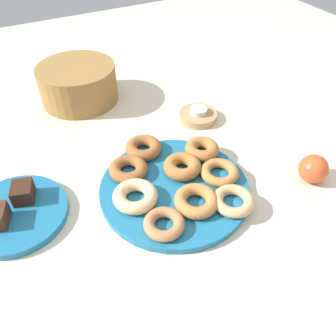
{
  "coord_description": "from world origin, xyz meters",
  "views": [
    {
      "loc": [
        -0.26,
        -0.46,
        0.57
      ],
      "look_at": [
        0.0,
        0.03,
        0.05
      ],
      "focal_mm": 36.7,
      "sensor_mm": 36.0,
      "label": 1
    }
  ],
  "objects": [
    {
      "name": "ground_plane",
      "position": [
        0.0,
        0.0,
        0.0
      ],
      "size": [
        2.4,
        2.4,
        0.0
      ],
      "primitive_type": "plane",
      "color": "beige"
    },
    {
      "name": "donut_plate",
      "position": [
        0.0,
        0.0,
        0.01
      ],
      "size": [
        0.33,
        0.33,
        0.02
      ],
      "primitive_type": "cylinder",
      "color": "#1E6B93",
      "rests_on": "ground_plane"
    },
    {
      "name": "donut_0",
      "position": [
        -0.09,
        -0.0,
        0.03
      ],
      "size": [
        0.12,
        0.12,
        0.03
      ],
      "primitive_type": "torus",
      "rotation": [
        0.0,
        0.0,
        5.96
      ],
      "color": "#EABC84",
      "rests_on": "donut_plate"
    },
    {
      "name": "donut_1",
      "position": [
        0.04,
        0.03,
        0.03
      ],
      "size": [
        0.11,
        0.11,
        0.03
      ],
      "primitive_type": "torus",
      "rotation": [
        0.0,
        0.0,
        1.33
      ],
      "color": "#AD6B33",
      "rests_on": "donut_plate"
    },
    {
      "name": "donut_2",
      "position": [
        -0.07,
        -0.09,
        0.03
      ],
      "size": [
        0.11,
        0.11,
        0.02
      ],
      "primitive_type": "torus",
      "rotation": [
        0.0,
        0.0,
        1.05
      ],
      "color": "#B27547",
      "rests_on": "donut_plate"
    },
    {
      "name": "donut_3",
      "position": [
        0.01,
        -0.07,
        0.03
      ],
      "size": [
        0.13,
        0.13,
        0.03
      ],
      "primitive_type": "torus",
      "rotation": [
        0.0,
        0.0,
        2.33
      ],
      "color": "#BC7A3D",
      "rests_on": "donut_plate"
    },
    {
      "name": "donut_4",
      "position": [
        0.11,
        -0.02,
        0.03
      ],
      "size": [
        0.12,
        0.12,
        0.02
      ],
      "primitive_type": "torus",
      "rotation": [
        0.0,
        0.0,
        5.37
      ],
      "color": "#BC7A3D",
      "rests_on": "donut_plate"
    },
    {
      "name": "donut_5",
      "position": [
        -0.01,
        0.14,
        0.03
      ],
      "size": [
        0.1,
        0.1,
        0.03
      ],
      "primitive_type": "torus",
      "rotation": [
        0.0,
        0.0,
        3.27
      ],
      "color": "#995B2D",
      "rests_on": "donut_plate"
    },
    {
      "name": "donut_6",
      "position": [
        -0.07,
        0.08,
        0.03
      ],
      "size": [
        0.09,
        0.09,
        0.03
      ],
      "primitive_type": "torus",
      "rotation": [
        0.0,
        0.0,
        6.21
      ],
      "color": "#995B2D",
      "rests_on": "donut_plate"
    },
    {
      "name": "donut_7",
      "position": [
        0.11,
        0.07,
        0.03
      ],
      "size": [
        0.12,
        0.12,
        0.03
      ],
      "primitive_type": "torus",
      "rotation": [
        0.0,
        0.0,
        3.8
      ],
      "color": "#AD6B33",
      "rests_on": "donut_plate"
    },
    {
      "name": "donut_8",
      "position": [
        0.08,
        -0.1,
        0.03
      ],
      "size": [
        0.09,
        0.09,
        0.02
      ],
      "primitive_type": "torus",
      "rotation": [
        0.0,
        0.0,
        1.57
      ],
      "color": "tan",
      "rests_on": "donut_plate"
    },
    {
      "name": "cake_plate",
      "position": [
        -0.33,
        0.09,
        0.01
      ],
      "size": [
        0.22,
        0.22,
        0.02
      ],
      "primitive_type": "cylinder",
      "color": "#1E6B93",
      "rests_on": "ground_plane"
    },
    {
      "name": "brownie_far",
      "position": [
        -0.3,
        0.12,
        0.04
      ],
      "size": [
        0.05,
        0.06,
        0.04
      ],
      "primitive_type": "cube",
      "rotation": [
        0.0,
        0.0,
        -0.28
      ],
      "color": "#381E14",
      "rests_on": "cake_plate"
    },
    {
      "name": "candle_holder",
      "position": [
        0.2,
        0.22,
        0.01
      ],
      "size": [
        0.11,
        0.11,
        0.02
      ],
      "primitive_type": "cylinder",
      "color": "tan",
      "rests_on": "ground_plane"
    },
    {
      "name": "tealight",
      "position": [
        0.2,
        0.22,
        0.03
      ],
      "size": [
        0.05,
        0.05,
        0.02
      ],
      "primitive_type": "cylinder",
      "color": "silver",
      "rests_on": "candle_holder"
    },
    {
      "name": "basket",
      "position": [
        -0.07,
        0.47,
        0.05
      ],
      "size": [
        0.32,
        0.32,
        0.11
      ],
      "primitive_type": "cylinder",
      "rotation": [
        0.0,
        0.0,
        4.04
      ],
      "color": "olive",
      "rests_on": "ground_plane"
    },
    {
      "name": "apple",
      "position": [
        0.3,
        -0.11,
        0.03
      ],
      "size": [
        0.07,
        0.07,
        0.07
      ],
      "primitive_type": "sphere",
      "color": "#CC4C23",
      "rests_on": "ground_plane"
    }
  ]
}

